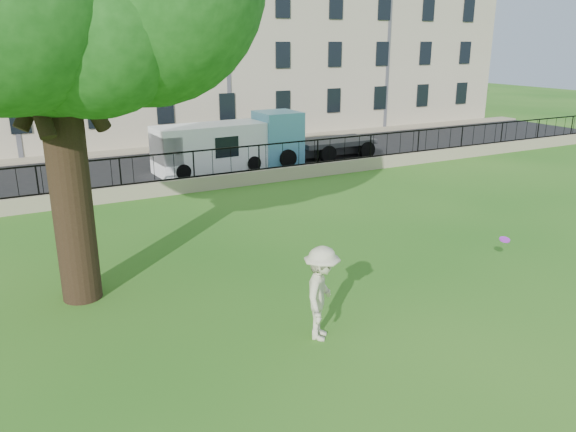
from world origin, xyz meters
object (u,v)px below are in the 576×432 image
white_van (210,148)px  blue_truck (314,135)px  frisbee (505,240)px  man (322,293)px

white_van → blue_truck: (5.83, 0.00, 0.20)m
frisbee → blue_truck: (3.83, 16.07, 0.15)m
blue_truck → white_van: bearing=-179.9°
man → blue_truck: blue_truck is taller
man → white_van: 16.73m
white_van → blue_truck: 5.83m
white_van → blue_truck: size_ratio=0.85×
frisbee → white_van: (-2.00, 16.07, -0.06)m
frisbee → white_van: 16.19m
white_van → blue_truck: bearing=-3.3°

